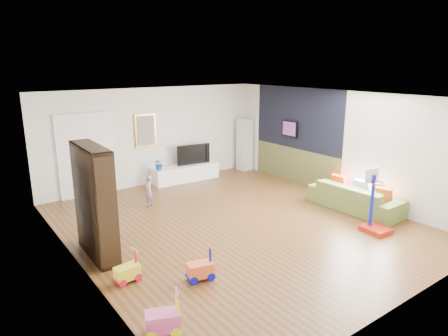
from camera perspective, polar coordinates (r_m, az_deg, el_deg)
floor at (r=8.66m, az=1.58°, el=-7.92°), size 6.50×7.50×0.00m
ceiling at (r=8.02m, az=1.71°, el=10.17°), size 6.50×7.50×0.00m
wall_back at (r=11.37m, az=-10.04°, el=4.46°), size 6.50×0.00×2.70m
wall_front at (r=5.88m, az=24.77°, el=-6.47°), size 6.50×0.00×2.70m
wall_left at (r=6.82m, az=-20.53°, el=-3.18°), size 0.00×7.50×2.70m
wall_right at (r=10.50m, az=15.83°, el=3.28°), size 0.00×7.50×2.70m
navy_accent at (r=11.31m, az=10.38°, el=6.96°), size 0.01×3.20×1.70m
olive_wainscot at (r=11.57m, az=10.07°, el=0.32°), size 0.01×3.20×1.00m
doorway at (r=10.71m, az=-19.01°, el=1.60°), size 1.45×0.06×2.10m
painting_back at (r=11.19m, az=-11.14°, el=5.29°), size 0.62×0.06×0.92m
artwork_right at (r=11.44m, az=9.36°, el=5.57°), size 0.04×0.56×0.46m
media_console at (r=11.70m, az=-5.48°, el=-0.70°), size 2.01×0.58×0.47m
tall_cabinet at (r=12.76m, az=2.96°, el=3.37°), size 0.41×0.41×1.65m
bookshelf at (r=7.32m, az=-18.01°, el=-4.64°), size 0.40×1.38×2.00m
sofa at (r=9.78m, az=18.22°, el=-4.02°), size 0.91×2.18×0.63m
basketball_hoop at (r=8.60m, az=21.19°, el=-4.48°), size 0.48×0.57×1.31m
ride_on_yellow at (r=6.60m, az=-13.71°, el=-13.59°), size 0.40×0.27×0.50m
ride_on_orange at (r=6.48m, az=-3.44°, el=-13.56°), size 0.45×0.33×0.54m
ride_on_pink at (r=5.39m, az=-8.78°, el=-19.92°), size 0.51×0.42×0.58m
child at (r=9.70m, az=-10.72°, el=-3.24°), size 0.34×0.32×0.77m
tv at (r=11.77m, az=-4.58°, el=2.06°), size 1.03×0.25×0.59m
vase_plant at (r=11.17m, az=-9.22°, el=0.59°), size 0.33×0.29×0.35m
pillow_left at (r=9.57m, az=21.87°, el=-3.63°), size 0.15×0.36×0.35m
pillow_center at (r=9.90m, az=19.14°, el=-2.77°), size 0.12×0.41×0.41m
pillow_right at (r=10.26m, az=16.08°, el=-1.92°), size 0.12×0.37×0.36m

